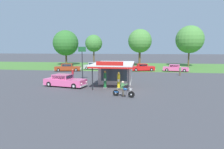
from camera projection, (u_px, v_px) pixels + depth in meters
ground_plane at (126, 91)px, 21.61m from camera, size 300.00×300.00×0.00m
grass_verge_strip at (134, 66)px, 51.04m from camera, size 120.00×24.00×0.01m
service_station_kiosk at (115, 71)px, 26.06m from camera, size 4.96×7.77×3.33m
gas_pump_nearside at (105, 80)px, 22.90m from camera, size 0.44×0.44×2.10m
gas_pump_offside at (119, 81)px, 22.68m from camera, size 0.44×0.44×1.98m
motorcycle_with_rider at (123, 90)px, 18.79m from camera, size 2.20×0.87×1.58m
featured_classic_sedan at (65, 81)px, 23.94m from camera, size 5.64×2.91×1.51m
parked_car_second_row_spare at (142, 68)px, 40.73m from camera, size 5.36×3.10×1.52m
parked_car_back_row_centre at (95, 66)px, 43.68m from camera, size 5.50×2.53×1.60m
parked_car_back_row_far_right at (175, 68)px, 39.89m from camera, size 5.44×2.76×1.44m
parked_car_back_row_left at (68, 68)px, 40.53m from camera, size 5.72×2.83×1.57m
bystander_standing_back_lot at (180, 71)px, 33.45m from camera, size 0.34×0.34×1.64m
bystander_chatting_near_pumps at (73, 74)px, 29.57m from camera, size 0.34×0.34×1.60m
tree_oak_right at (190, 40)px, 50.09m from camera, size 7.18×7.18×10.68m
tree_oak_centre at (65, 43)px, 54.25m from camera, size 7.14×7.14×9.86m
tree_oak_far_right at (94, 43)px, 51.70m from camera, size 4.59×4.59×8.43m
tree_oak_distant_spare at (140, 41)px, 51.77m from camera, size 6.36×6.36×9.96m
roadside_pole_sign at (82, 58)px, 27.26m from camera, size 1.10×0.12×4.98m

